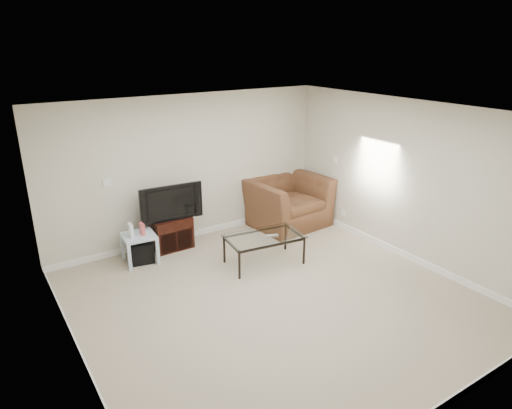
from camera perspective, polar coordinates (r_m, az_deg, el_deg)
floor at (r=6.33m, az=2.22°, el=-11.69°), size 5.00×5.00×0.00m
ceiling at (r=5.45m, az=2.57°, el=11.31°), size 5.00×5.00×0.00m
wall_back at (r=7.83m, az=-8.32°, el=4.44°), size 5.00×0.02×2.50m
wall_left at (r=4.88m, az=-22.47°, el=-6.76°), size 0.02×5.00×2.50m
wall_right at (r=7.44m, az=18.29°, el=2.78°), size 0.02×5.00×2.50m
plate_back at (r=7.37m, az=-18.16°, el=2.65°), size 0.12×0.02×0.12m
plate_right_switch at (r=8.47m, az=9.86°, el=5.52°), size 0.02×0.09×0.13m
plate_right_outlet at (r=8.55m, az=10.85°, el=-1.10°), size 0.02×0.08×0.12m
tv_stand at (r=7.78m, az=-10.58°, el=-3.48°), size 0.65×0.46×0.54m
dvd_player at (r=7.68m, az=-10.55°, el=-2.34°), size 0.39×0.28×0.05m
television at (r=7.55m, az=-10.76°, el=0.41°), size 0.98×0.26×0.60m
side_table at (r=7.40m, az=-14.31°, el=-5.33°), size 0.52×0.52×0.47m
subwoofer at (r=7.46m, az=-14.08°, el=-5.71°), size 0.41×0.41×0.35m
game_console at (r=7.23m, az=-15.38°, el=-3.12°), size 0.06×0.16×0.21m
game_case at (r=7.27m, az=-14.04°, el=-2.99°), size 0.05×0.14×0.18m
recliner at (r=8.52m, az=3.94°, el=1.35°), size 1.45×1.00×1.21m
coffee_table at (r=7.14m, az=1.01°, el=-5.66°), size 1.26×0.81×0.46m
remote at (r=7.04m, az=2.05°, el=-3.87°), size 0.19×0.12×0.02m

